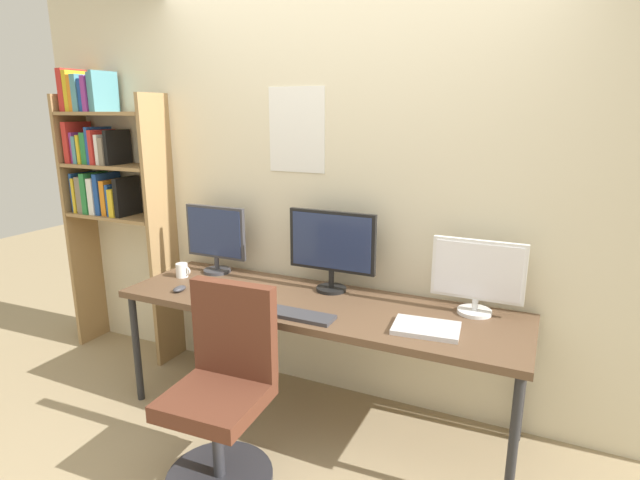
# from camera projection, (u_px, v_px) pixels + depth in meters

# --- Properties ---
(wall_back) EXTENTS (4.71, 0.11, 2.60)m
(wall_back) POSITION_uv_depth(u_px,v_px,m) (346.00, 193.00, 3.06)
(wall_back) COLOR beige
(wall_back) RESTS_ON ground_plane
(desk) EXTENTS (2.31, 0.68, 0.74)m
(desk) POSITION_uv_depth(u_px,v_px,m) (316.00, 310.00, 2.85)
(desk) COLOR brown
(desk) RESTS_ON ground_plane
(bookshelf) EXTENTS (0.83, 0.28, 2.07)m
(bookshelf) POSITION_uv_depth(u_px,v_px,m) (106.00, 176.00, 3.62)
(bookshelf) COLOR #9E7A4C
(bookshelf) RESTS_ON ground_plane
(office_chair) EXTENTS (0.52, 0.52, 0.99)m
(office_chair) POSITION_uv_depth(u_px,v_px,m) (223.00, 406.00, 2.43)
(office_chair) COLOR #2D2D33
(office_chair) RESTS_ON ground_plane
(monitor_left) EXTENTS (0.44, 0.18, 0.45)m
(monitor_left) POSITION_uv_depth(u_px,v_px,m) (216.00, 237.00, 3.30)
(monitor_left) COLOR #38383D
(monitor_left) RESTS_ON desk
(monitor_center) EXTENTS (0.54, 0.18, 0.48)m
(monitor_center) POSITION_uv_depth(u_px,v_px,m) (332.00, 246.00, 2.95)
(monitor_center) COLOR black
(monitor_center) RESTS_ON desk
(monitor_right) EXTENTS (0.48, 0.18, 0.40)m
(monitor_right) POSITION_uv_depth(u_px,v_px,m) (477.00, 275.00, 2.63)
(monitor_right) COLOR silver
(monitor_right) RESTS_ON desk
(keyboard_main) EXTENTS (0.40, 0.13, 0.02)m
(keyboard_main) POSITION_uv_depth(u_px,v_px,m) (297.00, 315.00, 2.63)
(keyboard_main) COLOR #38383D
(keyboard_main) RESTS_ON desk
(mouse_left_side) EXTENTS (0.06, 0.10, 0.03)m
(mouse_left_side) POSITION_uv_depth(u_px,v_px,m) (242.00, 303.00, 2.78)
(mouse_left_side) COLOR black
(mouse_left_side) RESTS_ON desk
(mouse_right_side) EXTENTS (0.06, 0.10, 0.03)m
(mouse_right_side) POSITION_uv_depth(u_px,v_px,m) (179.00, 289.00, 3.00)
(mouse_right_side) COLOR #38383D
(mouse_right_side) RESTS_ON desk
(laptop_closed) EXTENTS (0.34, 0.25, 0.02)m
(laptop_closed) POSITION_uv_depth(u_px,v_px,m) (426.00, 328.00, 2.46)
(laptop_closed) COLOR silver
(laptop_closed) RESTS_ON desk
(coffee_mug) EXTENTS (0.11, 0.08, 0.09)m
(coffee_mug) POSITION_uv_depth(u_px,v_px,m) (182.00, 270.00, 3.25)
(coffee_mug) COLOR white
(coffee_mug) RESTS_ON desk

